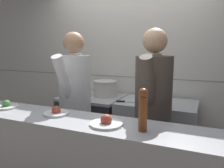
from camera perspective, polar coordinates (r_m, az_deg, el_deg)
wall_back_tiled at (r=3.29m, az=4.79°, el=4.51°), size 8.00×0.06×2.60m
oven_range at (r=3.28m, az=-5.01°, el=-10.78°), size 0.85×0.71×0.90m
prep_counter at (r=2.98m, az=11.42°, el=-13.10°), size 0.97×0.65×0.90m
stock_pot at (r=3.21m, az=-9.48°, el=-1.08°), size 0.25×0.25×0.20m
sauce_pot at (r=3.10m, az=-1.73°, el=-1.08°), size 0.35×0.35×0.22m
chefs_knife at (r=2.77m, az=4.55°, el=-4.66°), size 0.40×0.15×0.02m
plated_dish_main at (r=2.40m, az=-25.86°, el=-5.14°), size 0.23×0.23×0.08m
plated_dish_appetiser at (r=2.01m, az=-14.36°, el=-7.17°), size 0.22×0.22×0.08m
plated_dish_dessert at (r=1.69m, az=-1.53°, el=-9.99°), size 0.25×0.25×0.09m
pepper_mill at (r=1.55m, az=8.09°, el=-6.45°), size 0.07×0.07×0.31m
chef_head_cook at (r=2.52m, az=-9.62°, el=-4.55°), size 0.38×0.76×1.75m
chef_sous at (r=2.19m, az=10.63°, el=-6.55°), size 0.36×0.77×1.76m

